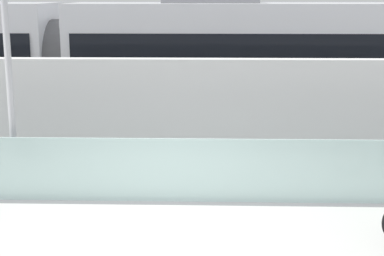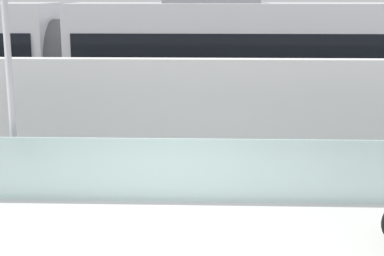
# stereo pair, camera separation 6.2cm
# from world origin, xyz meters

# --- Properties ---
(ground_plane) EXTENTS (200.00, 200.00, 0.00)m
(ground_plane) POSITION_xyz_m (0.00, 0.00, 0.00)
(ground_plane) COLOR slate
(bike_path_deck) EXTENTS (32.00, 3.20, 0.01)m
(bike_path_deck) POSITION_xyz_m (0.00, 0.00, 0.01)
(bike_path_deck) COLOR silver
(bike_path_deck) RESTS_ON ground
(glass_parapet) EXTENTS (32.00, 0.05, 1.17)m
(glass_parapet) POSITION_xyz_m (0.00, 1.85, 0.58)
(glass_parapet) COLOR silver
(glass_parapet) RESTS_ON ground
(concrete_barrier_wall) EXTENTS (32.00, 0.36, 2.40)m
(concrete_barrier_wall) POSITION_xyz_m (0.00, 3.65, 1.20)
(concrete_barrier_wall) COLOR silver
(concrete_barrier_wall) RESTS_ON ground
(tram_rail_near) EXTENTS (32.00, 0.08, 0.01)m
(tram_rail_near) POSITION_xyz_m (0.00, 6.13, 0.00)
(tram_rail_near) COLOR #595654
(tram_rail_near) RESTS_ON ground
(tram_rail_far) EXTENTS (32.00, 0.08, 0.01)m
(tram_rail_far) POSITION_xyz_m (0.00, 7.57, 0.00)
(tram_rail_far) COLOR #595654
(tram_rail_far) RESTS_ON ground
(tram) EXTENTS (22.56, 2.54, 3.81)m
(tram) POSITION_xyz_m (-3.08, 6.85, 1.89)
(tram) COLOR silver
(tram) RESTS_ON ground
(lamp_post_antenna) EXTENTS (0.28, 0.28, 5.20)m
(lamp_post_antenna) POSITION_xyz_m (-2.90, 2.15, 3.29)
(lamp_post_antenna) COLOR gray
(lamp_post_antenna) RESTS_ON ground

